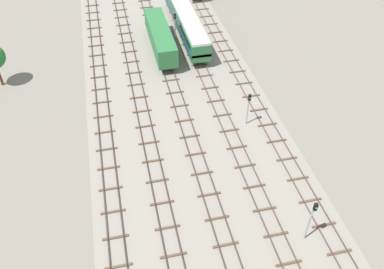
{
  "coord_description": "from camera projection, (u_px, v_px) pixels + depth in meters",
  "views": [
    {
      "loc": [
        -7.54,
        6.14,
        31.99
      ],
      "look_at": [
        0.0,
        39.25,
        1.5
      ],
      "focal_mm": 37.81,
      "sensor_mm": 36.0,
      "label": 1
    }
  ],
  "objects": [
    {
      "name": "signal_post_mid",
      "position": [
        175.0,
        26.0,
        60.71
      ],
      "size": [
        0.28,
        0.47,
        5.7
      ],
      "color": "gray",
      "rests_on": "ground"
    },
    {
      "name": "track_far_left",
      "position": [
        99.0,
        71.0,
        57.82
      ],
      "size": [
        2.4,
        126.0,
        0.29
      ],
      "color": "#47382D",
      "rests_on": "ground"
    },
    {
      "name": "track_left",
      "position": [
        132.0,
        67.0,
        58.63
      ],
      "size": [
        2.4,
        126.0,
        0.29
      ],
      "color": "#47382D",
      "rests_on": "ground"
    },
    {
      "name": "passenger_coach_centre_near",
      "position": [
        185.0,
        19.0,
        64.61
      ],
      "size": [
        2.96,
        22.0,
        3.8
      ],
      "color": "#286638",
      "rests_on": "ground"
    },
    {
      "name": "freight_boxcar_centre_left_nearest",
      "position": [
        160.0,
        37.0,
        60.59
      ],
      "size": [
        2.87,
        14.0,
        3.6
      ],
      "color": "#286638",
      "rests_on": "ground"
    },
    {
      "name": "track_centre",
      "position": [
        197.0,
        59.0,
        60.23
      ],
      "size": [
        2.4,
        126.0,
        0.29
      ],
      "color": "#47382D",
      "rests_on": "ground"
    },
    {
      "name": "track_centre_left",
      "position": [
        165.0,
        63.0,
        59.43
      ],
      "size": [
        2.4,
        126.0,
        0.29
      ],
      "color": "#47382D",
      "rests_on": "ground"
    },
    {
      "name": "track_centre_right",
      "position": [
        228.0,
        55.0,
        61.03
      ],
      "size": [
        2.4,
        126.0,
        0.29
      ],
      "color": "#47382D",
      "rests_on": "ground"
    },
    {
      "name": "signal_post_near",
      "position": [
        248.0,
        105.0,
        47.37
      ],
      "size": [
        0.28,
        0.47,
        4.57
      ],
      "color": "gray",
      "rests_on": "ground"
    },
    {
      "name": "ground_plane",
      "position": [
        166.0,
        67.0,
        58.79
      ],
      "size": [
        480.0,
        480.0,
        0.0
      ],
      "primitive_type": "plane",
      "color": "slate"
    },
    {
      "name": "signal_post_nearest",
      "position": [
        312.0,
        216.0,
        34.9
      ],
      "size": [
        0.28,
        0.47,
        5.36
      ],
      "color": "gray",
      "rests_on": "ground"
    },
    {
      "name": "ballast_bed",
      "position": [
        166.0,
        67.0,
        58.79
      ],
      "size": [
        23.38,
        176.0,
        0.01
      ],
      "primitive_type": "cube",
      "color": "gray",
      "rests_on": "ground"
    }
  ]
}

